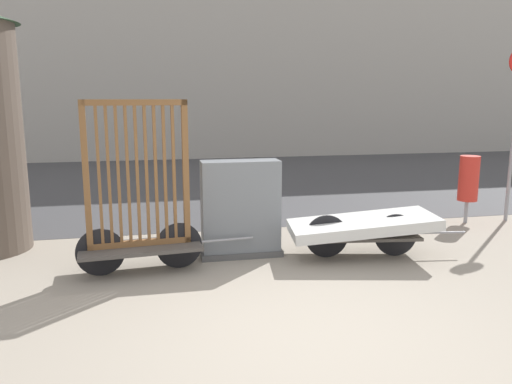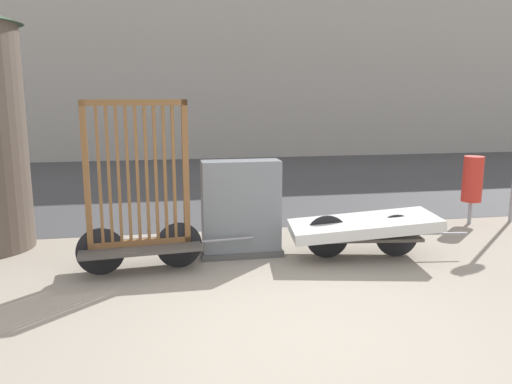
% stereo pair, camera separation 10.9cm
% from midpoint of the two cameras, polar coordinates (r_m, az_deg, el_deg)
% --- Properties ---
extents(ground_plane, '(60.00, 60.00, 0.00)m').
position_cam_midpoint_polar(ground_plane, '(4.63, 5.54, -16.00)').
color(ground_plane, gray).
extents(road_strip, '(56.00, 9.54, 0.01)m').
position_cam_midpoint_polar(road_strip, '(12.65, -5.26, 1.23)').
color(road_strip, '#424244').
rests_on(road_strip, ground_plane).
extents(building_facade, '(48.00, 4.00, 9.29)m').
position_cam_midpoint_polar(building_facade, '(19.39, -7.58, 18.23)').
color(building_facade, '#B2ADA3').
rests_on(building_facade, ground_plane).
extents(bike_cart_with_bedframe, '(2.16, 0.78, 2.06)m').
position_cam_midpoint_polar(bike_cart_with_bedframe, '(6.12, -12.66, -2.33)').
color(bike_cart_with_bedframe, '#4C4742').
rests_on(bike_cart_with_bedframe, ground_plane).
extents(bike_cart_with_mattress, '(2.40, 1.12, 0.58)m').
position_cam_midpoint_polar(bike_cart_with_mattress, '(6.72, 12.54, -3.95)').
color(bike_cart_with_mattress, '#4C4742').
rests_on(bike_cart_with_mattress, ground_plane).
extents(utility_cabinet, '(1.09, 0.42, 1.28)m').
position_cam_midpoint_polar(utility_cabinet, '(6.59, -1.24, -2.28)').
color(utility_cabinet, '#4C4C4C').
rests_on(utility_cabinet, ground_plane).
extents(trash_bin, '(0.32, 0.32, 1.14)m').
position_cam_midpoint_polar(trash_bin, '(9.00, 23.83, 1.31)').
color(trash_bin, gray).
rests_on(trash_bin, ground_plane).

